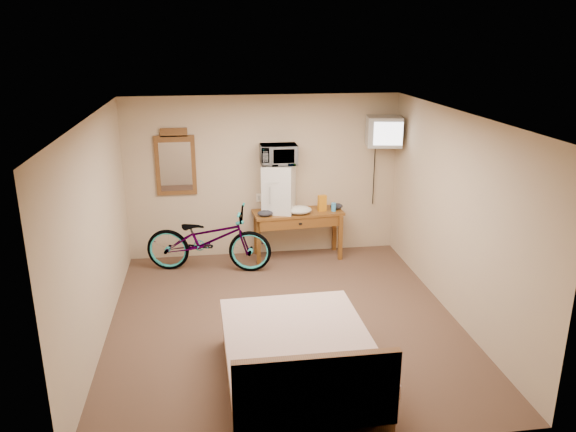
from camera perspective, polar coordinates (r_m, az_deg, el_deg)
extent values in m
plane|color=#4D3326|center=(7.01, -0.41, -10.55)|extent=(4.60, 4.60, 0.00)
plane|color=silver|center=(6.22, -0.47, 10.14)|extent=(4.60, 4.60, 0.00)
cube|color=tan|center=(8.70, -2.50, 4.01)|extent=(4.20, 0.04, 2.50)
cube|color=tan|center=(4.42, 3.68, -10.38)|extent=(4.20, 0.04, 2.50)
cube|color=tan|center=(6.58, -18.89, -1.63)|extent=(0.04, 4.60, 2.50)
cube|color=tan|center=(7.09, 16.63, -0.01)|extent=(0.04, 4.60, 2.50)
cube|color=silver|center=(8.77, -2.99, 1.87)|extent=(0.08, 0.01, 0.13)
cube|color=brown|center=(8.65, 1.00, 0.37)|extent=(1.41, 0.64, 0.04)
cube|color=brown|center=(8.50, -3.02, -2.66)|extent=(0.06, 0.06, 0.71)
cube|color=brown|center=(8.70, 5.35, -2.23)|extent=(0.06, 0.06, 0.71)
cube|color=brown|center=(8.90, -3.28, -1.70)|extent=(0.06, 0.06, 0.71)
cube|color=brown|center=(9.09, 4.73, -1.31)|extent=(0.06, 0.06, 0.71)
cube|color=brown|center=(8.47, 1.25, -0.75)|extent=(1.25, 0.14, 0.16)
cube|color=black|center=(8.45, 1.26, -0.79)|extent=(0.05, 0.02, 0.03)
cube|color=silver|center=(8.52, -0.94, 2.83)|extent=(0.57, 0.56, 0.74)
cube|color=#A1A19C|center=(8.27, -0.75, 3.43)|extent=(0.45, 0.01, 0.00)
cylinder|color=#A1A19C|center=(8.30, -1.86, 2.09)|extent=(0.02, 0.02, 0.27)
imported|color=silver|center=(8.40, -0.96, 6.26)|extent=(0.55, 0.37, 0.30)
cube|color=orange|center=(8.64, 3.49, 1.32)|extent=(0.14, 0.09, 0.25)
cylinder|color=#3E97D2|center=(8.66, 4.66, 0.91)|extent=(0.07, 0.07, 0.13)
ellipsoid|color=beige|center=(8.51, 1.15, 0.61)|extent=(0.38, 0.29, 0.12)
ellipsoid|color=black|center=(8.40, -2.34, 0.27)|extent=(0.23, 0.18, 0.09)
ellipsoid|color=black|center=(8.78, 4.94, 1.00)|extent=(0.20, 0.16, 0.09)
cube|color=black|center=(8.92, 9.16, 8.09)|extent=(0.14, 0.02, 0.14)
cylinder|color=black|center=(8.87, 9.24, 8.04)|extent=(0.05, 0.30, 0.05)
cube|color=#A1A19C|center=(8.65, 9.71, 8.48)|extent=(0.57, 0.50, 0.45)
cube|color=white|center=(8.45, 10.16, 8.23)|extent=(0.42, 0.08, 0.34)
cube|color=black|center=(8.85, 9.28, 8.71)|extent=(0.32, 0.06, 0.28)
cube|color=brown|center=(8.60, -11.34, 5.06)|extent=(0.60, 0.04, 0.90)
cube|color=brown|center=(8.50, -11.55, 8.33)|extent=(0.40, 0.04, 0.13)
cube|color=white|center=(8.58, -11.34, 4.92)|extent=(0.47, 0.01, 0.74)
imported|color=black|center=(8.31, -8.07, -2.35)|extent=(1.94, 0.99, 0.97)
cube|color=brown|center=(5.79, 1.01, -14.92)|extent=(1.43, 1.88, 0.40)
cube|color=beige|center=(5.66, 1.02, -12.79)|extent=(1.47, 1.92, 0.14)
cube|color=brown|center=(4.82, 2.95, -17.54)|extent=(1.39, 0.08, 0.70)
ellipsoid|color=silver|center=(5.01, -1.52, -15.55)|extent=(0.57, 0.35, 0.20)
ellipsoid|color=silver|center=(5.11, 5.95, -14.90)|extent=(0.57, 0.35, 0.20)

